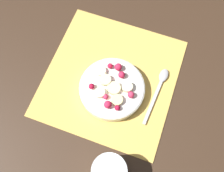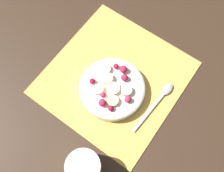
{
  "view_description": "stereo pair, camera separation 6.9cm",
  "coord_description": "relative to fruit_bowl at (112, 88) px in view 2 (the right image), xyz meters",
  "views": [
    {
      "loc": [
        0.28,
        0.1,
        0.69
      ],
      "look_at": [
        0.04,
        0.02,
        0.04
      ],
      "focal_mm": 40.0,
      "sensor_mm": 36.0,
      "label": 1
    },
    {
      "loc": [
        0.25,
        0.17,
        0.69
      ],
      "look_at": [
        0.04,
        0.02,
        0.04
      ],
      "focal_mm": 40.0,
      "sensor_mm": 36.0,
      "label": 2
    }
  ],
  "objects": [
    {
      "name": "ground_plane",
      "position": [
        -0.04,
        -0.02,
        -0.02
      ],
      "size": [
        3.0,
        3.0,
        0.0
      ],
      "primitive_type": "plane",
      "color": "#382619"
    },
    {
      "name": "spoon",
      "position": [
        -0.06,
        0.13,
        -0.02
      ],
      "size": [
        0.18,
        0.03,
        0.01
      ],
      "rotation": [
        0.0,
        0.0,
        3.06
      ],
      "color": "#B2B2B7",
      "rests_on": "placemat"
    },
    {
      "name": "placemat",
      "position": [
        -0.04,
        -0.02,
        -0.02
      ],
      "size": [
        0.39,
        0.38,
        0.01
      ],
      "color": "#E0B251",
      "rests_on": "ground_plane"
    },
    {
      "name": "fruit_bowl",
      "position": [
        0.0,
        0.0,
        0.0
      ],
      "size": [
        0.19,
        0.19,
        0.05
      ],
      "color": "silver",
      "rests_on": "placemat"
    },
    {
      "name": "drinking_glass",
      "position": [
        0.22,
        0.07,
        0.02
      ],
      "size": [
        0.08,
        0.08,
        0.09
      ],
      "color": "white",
      "rests_on": "ground_plane"
    }
  ]
}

